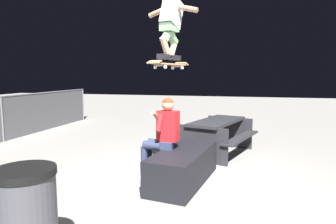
% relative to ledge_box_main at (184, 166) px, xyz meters
% --- Properties ---
extents(ground_plane, '(40.00, 40.00, 0.00)m').
position_rel_ledge_box_main_xyz_m(ground_plane, '(-0.30, 0.03, -0.27)').
color(ground_plane, gray).
extents(ledge_box_main, '(1.80, 0.91, 0.53)m').
position_rel_ledge_box_main_xyz_m(ledge_box_main, '(0.00, 0.00, 0.00)').
color(ledge_box_main, black).
rests_on(ledge_box_main, ground).
extents(person_sitting_on_ledge, '(0.60, 0.78, 1.37)m').
position_rel_ledge_box_main_xyz_m(person_sitting_on_ledge, '(0.07, 0.39, 0.50)').
color(person_sitting_on_ledge, '#2D3856').
rests_on(person_sitting_on_ledge, ground).
extents(skateboard, '(1.04, 0.46, 0.13)m').
position_rel_ledge_box_main_xyz_m(skateboard, '(0.10, 0.27, 1.63)').
color(skateboard, '#AD8451').
extents(skater_airborne, '(0.64, 0.88, 1.12)m').
position_rel_ledge_box_main_xyz_m(skater_airborne, '(0.16, 0.25, 2.32)').
color(skater_airborne, black).
extents(kicker_ramp, '(1.28, 0.99, 0.45)m').
position_rel_ledge_box_main_xyz_m(kicker_ramp, '(2.40, 0.34, -0.19)').
color(kicker_ramp, black).
rests_on(kicker_ramp, ground).
extents(picnic_table_back, '(2.03, 1.80, 0.75)m').
position_rel_ledge_box_main_xyz_m(picnic_table_back, '(1.91, -0.36, 0.23)').
color(picnic_table_back, '#28282D').
rests_on(picnic_table_back, ground).
extents(trash_bin, '(0.54, 0.54, 0.94)m').
position_rel_ledge_box_main_xyz_m(trash_bin, '(-2.50, 0.90, 0.21)').
color(trash_bin, '#47474C').
rests_on(trash_bin, ground).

